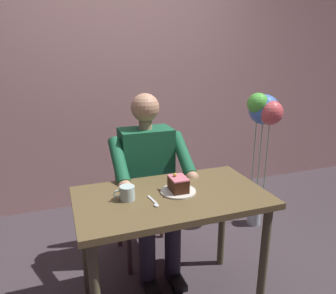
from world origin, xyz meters
The scene contains 9 objects.
cafe_rear_panel centered at (0.00, -1.62, 1.50)m, with size 6.40×0.12×3.00m, color tan.
dining_table centered at (0.00, 0.00, 0.64)m, with size 1.07×0.61×0.74m.
chair centered at (0.00, -0.61, 0.48)m, with size 0.42×0.42×0.88m.
seated_person centered at (0.00, -0.44, 0.64)m, with size 0.53×0.58×1.24m.
dessert_plate centered at (-0.05, -0.02, 0.74)m, with size 0.20×0.20×0.01m, color silver.
cake_slice centered at (-0.05, -0.02, 0.79)m, with size 0.09×0.12×0.10m.
coffee_cup centered at (0.25, -0.02, 0.78)m, with size 0.12×0.08×0.08m.
dessert_spoon centered at (0.12, 0.07, 0.74)m, with size 0.03×0.14×0.01m.
balloon_display centered at (-1.09, -0.69, 0.96)m, with size 0.29×0.31×1.18m.
Camera 1 is at (0.57, 1.54, 1.52)m, focal length 34.33 mm.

